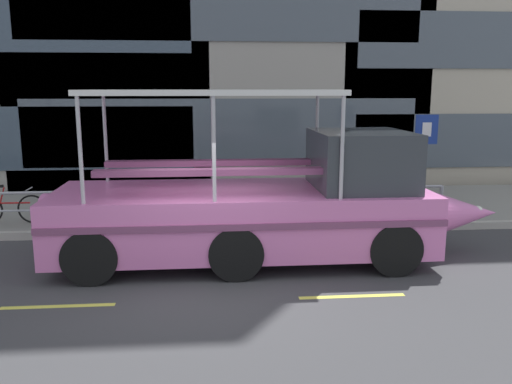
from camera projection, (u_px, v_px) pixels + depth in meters
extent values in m
plane|color=#3D3D3F|center=(208.00, 281.00, 9.60)|extent=(120.00, 120.00, 0.00)
cube|color=gray|center=(209.00, 208.00, 15.06)|extent=(32.00, 4.80, 0.18)
cube|color=#B2ADA3|center=(208.00, 231.00, 12.62)|extent=(32.00, 0.18, 0.18)
cube|color=#DBD64C|center=(58.00, 306.00, 8.50)|extent=(1.80, 0.12, 0.01)
cube|color=#DBD64C|center=(352.00, 296.00, 8.91)|extent=(1.80, 0.12, 0.01)
cube|color=#4C5660|center=(223.00, 133.00, 17.44)|extent=(12.87, 0.06, 2.20)
cube|color=#4C5660|center=(222.00, 5.00, 16.68)|extent=(12.87, 0.06, 2.20)
cube|color=#4C5660|center=(488.00, 141.00, 18.29)|extent=(9.39, 0.06, 1.83)
cube|color=#4C5660|center=(497.00, 40.00, 17.65)|extent=(9.39, 0.06, 1.83)
cylinder|color=#9EA0A8|center=(215.00, 190.00, 12.79)|extent=(11.32, 0.07, 0.07)
cylinder|color=#9EA0A8|center=(215.00, 207.00, 12.87)|extent=(11.32, 0.06, 0.06)
cylinder|color=#9EA0A8|center=(72.00, 210.00, 12.58)|extent=(0.09, 0.09, 0.85)
cylinder|color=#9EA0A8|center=(168.00, 208.00, 12.78)|extent=(0.09, 0.09, 0.85)
cylinder|color=#9EA0A8|center=(262.00, 206.00, 12.97)|extent=(0.09, 0.09, 0.85)
cylinder|color=#9EA0A8|center=(353.00, 204.00, 13.16)|extent=(0.09, 0.09, 0.85)
cylinder|color=#9EA0A8|center=(441.00, 203.00, 13.36)|extent=(0.09, 0.09, 0.85)
cylinder|color=#4C4F54|center=(424.00, 165.00, 13.96)|extent=(0.08, 0.08, 2.55)
cube|color=navy|center=(427.00, 129.00, 13.73)|extent=(0.60, 0.04, 0.76)
cube|color=white|center=(427.00, 129.00, 13.71)|extent=(0.24, 0.01, 0.36)
torus|color=black|center=(32.00, 209.00, 12.98)|extent=(0.70, 0.04, 0.70)
cylinder|color=#B21919|center=(10.00, 203.00, 12.91)|extent=(0.95, 0.04, 0.04)
cylinder|color=#B21919|center=(2.00, 198.00, 12.87)|extent=(0.19, 0.04, 0.51)
cylinder|color=#A5A5AA|center=(29.00, 189.00, 12.89)|extent=(0.03, 0.46, 0.03)
cube|color=pink|center=(242.00, 218.00, 10.69)|extent=(7.37, 2.57, 1.18)
cone|color=pink|center=(458.00, 213.00, 11.08)|extent=(1.66, 1.12, 1.12)
cylinder|color=pink|center=(54.00, 222.00, 10.38)|extent=(0.37, 1.12, 1.12)
cube|color=#783F64|center=(247.00, 227.00, 9.38)|extent=(7.37, 0.04, 0.12)
sphere|color=white|center=(477.00, 211.00, 11.10)|extent=(0.22, 0.22, 0.22)
cube|color=#33383D|center=(361.00, 159.00, 10.67)|extent=(1.84, 2.16, 1.13)
cube|color=silver|center=(213.00, 92.00, 10.17)|extent=(4.79, 2.37, 0.10)
cylinder|color=#B2B2B7|center=(317.00, 137.00, 11.65)|extent=(0.07, 0.07, 1.84)
cylinder|color=#B2B2B7|center=(342.00, 148.00, 9.44)|extent=(0.07, 0.07, 1.84)
cylinder|color=#B2B2B7|center=(213.00, 138.00, 11.46)|extent=(0.07, 0.07, 1.84)
cylinder|color=#B2B2B7|center=(214.00, 150.00, 9.25)|extent=(0.07, 0.07, 1.84)
cylinder|color=#B2B2B7|center=(105.00, 139.00, 11.27)|extent=(0.07, 0.07, 1.84)
cylinder|color=#B2B2B7|center=(80.00, 151.00, 9.05)|extent=(0.07, 0.07, 1.84)
cube|color=#783F64|center=(213.00, 163.00, 11.05)|extent=(4.40, 0.28, 0.12)
cube|color=#783F64|center=(214.00, 172.00, 9.84)|extent=(4.40, 0.28, 0.12)
cylinder|color=black|center=(359.00, 219.00, 12.15)|extent=(1.00, 0.28, 1.00)
cylinder|color=black|center=(395.00, 249.00, 9.84)|extent=(1.00, 0.28, 1.00)
cylinder|color=black|center=(231.00, 221.00, 11.90)|extent=(1.00, 0.28, 1.00)
cylinder|color=black|center=(236.00, 253.00, 9.59)|extent=(1.00, 0.28, 1.00)
cylinder|color=black|center=(114.00, 224.00, 11.68)|extent=(1.00, 0.28, 1.00)
cylinder|color=black|center=(90.00, 257.00, 9.37)|extent=(1.00, 0.28, 1.00)
cylinder|color=#47423D|center=(371.00, 194.00, 14.49)|extent=(0.10, 0.10, 0.81)
cylinder|color=#47423D|center=(374.00, 196.00, 14.33)|extent=(0.10, 0.10, 0.81)
cube|color=#B7B2A8|center=(374.00, 170.00, 14.28)|extent=(0.22, 0.33, 0.58)
cylinder|color=#B7B2A8|center=(370.00, 170.00, 14.48)|extent=(0.07, 0.07, 0.52)
cylinder|color=#B7B2A8|center=(377.00, 172.00, 14.09)|extent=(0.07, 0.07, 0.52)
sphere|color=tan|center=(374.00, 154.00, 14.20)|extent=(0.22, 0.22, 0.22)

